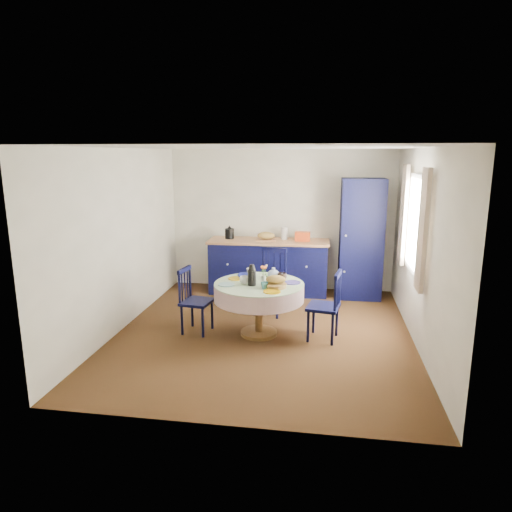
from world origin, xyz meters
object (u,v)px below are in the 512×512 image
(dining_table, at_px, (259,292))
(kitchen_counter, at_px, (268,266))
(chair_left, at_px, (194,300))
(mug_a, at_px, (244,280))
(cobalt_bowl, at_px, (246,276))
(chair_right, at_px, (326,305))
(mug_d, at_px, (250,272))
(pantry_cabinet, at_px, (361,239))
(mug_b, at_px, (264,285))
(mug_c, at_px, (282,277))
(chair_far, at_px, (271,281))

(dining_table, bearing_deg, kitchen_counter, 93.71)
(chair_left, height_order, mug_a, chair_left)
(mug_a, xyz_separation_m, cobalt_bowl, (-0.03, 0.27, -0.02))
(chair_right, distance_m, mug_d, 1.21)
(pantry_cabinet, height_order, chair_right, pantry_cabinet)
(mug_d, distance_m, cobalt_bowl, 0.19)
(mug_a, distance_m, mug_b, 0.35)
(kitchen_counter, bearing_deg, chair_right, -64.42)
(pantry_cabinet, xyz_separation_m, chair_right, (-0.56, -1.95, -0.54))
(cobalt_bowl, bearing_deg, mug_d, 80.90)
(kitchen_counter, height_order, chair_right, kitchen_counter)
(pantry_cabinet, bearing_deg, mug_d, -138.98)
(chair_left, bearing_deg, kitchen_counter, -12.87)
(kitchen_counter, xyz_separation_m, dining_table, (0.13, -1.98, 0.13))
(pantry_cabinet, distance_m, mug_d, 2.25)
(pantry_cabinet, height_order, dining_table, pantry_cabinet)
(kitchen_counter, height_order, dining_table, kitchen_counter)
(pantry_cabinet, xyz_separation_m, chair_left, (-2.36, -1.95, -0.56))
(kitchen_counter, relative_size, mug_b, 22.52)
(dining_table, distance_m, mug_b, 0.30)
(mug_a, bearing_deg, cobalt_bowl, 95.70)
(chair_left, relative_size, mug_b, 9.58)
(pantry_cabinet, relative_size, chair_right, 2.17)
(chair_left, xyz_separation_m, chair_right, (1.80, -0.01, 0.02))
(chair_left, bearing_deg, pantry_cabinet, -42.03)
(chair_left, height_order, mug_c, chair_left)
(chair_far, xyz_separation_m, cobalt_bowl, (-0.27, -0.68, 0.25))
(mug_d, height_order, cobalt_bowl, mug_d)
(chair_far, height_order, mug_c, chair_far)
(mug_b, height_order, mug_d, mug_d)
(chair_right, xyz_separation_m, mug_a, (-1.09, -0.02, 0.31))
(kitchen_counter, xyz_separation_m, pantry_cabinet, (1.58, -0.05, 0.53))
(chair_left, relative_size, mug_c, 6.96)
(mug_a, bearing_deg, kitchen_counter, 88.01)
(chair_left, relative_size, mug_a, 7.06)
(pantry_cabinet, xyz_separation_m, mug_b, (-1.35, -2.16, -0.24))
(chair_left, relative_size, mug_d, 8.44)
(pantry_cabinet, bearing_deg, kitchen_counter, 176.47)
(chair_left, bearing_deg, chair_far, -37.46)
(kitchen_counter, distance_m, chair_far, 1.09)
(chair_far, relative_size, mug_b, 10.67)
(kitchen_counter, relative_size, mug_a, 16.60)
(dining_table, relative_size, mug_b, 12.79)
(chair_left, height_order, mug_d, chair_left)
(kitchen_counter, height_order, chair_left, kitchen_counter)
(dining_table, xyz_separation_m, chair_left, (-0.91, -0.02, -0.15))
(chair_right, bearing_deg, mug_d, -101.28)
(pantry_cabinet, height_order, mug_a, pantry_cabinet)
(dining_table, xyz_separation_m, mug_a, (-0.20, -0.04, 0.17))
(chair_left, distance_m, cobalt_bowl, 0.78)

